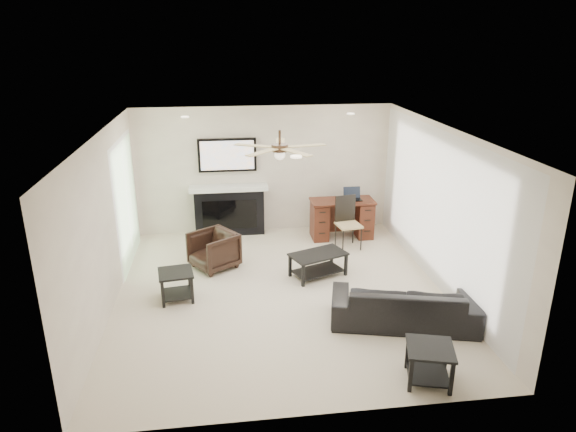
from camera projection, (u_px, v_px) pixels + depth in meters
name	position (u px, v px, depth m)	size (l,w,h in m)	color
room_shell	(293.00, 186.00, 7.49)	(5.50, 5.54, 2.52)	beige
sofa	(404.00, 304.00, 7.01)	(1.98, 0.77, 0.58)	black
armchair	(214.00, 250.00, 8.69)	(0.68, 0.70, 0.64)	black
coffee_table	(318.00, 265.00, 8.43)	(0.90, 0.50, 0.40)	black
end_table_near	(429.00, 364.00, 5.85)	(0.52, 0.52, 0.45)	black
end_table_left	(177.00, 285.00, 7.68)	(0.50, 0.50, 0.45)	black
fireplace_unit	(229.00, 188.00, 9.96)	(1.52, 0.34, 1.91)	black
desk	(342.00, 219.00, 10.00)	(1.22, 0.56, 0.76)	#3E1D0F
desk_chair	(349.00, 223.00, 9.45)	(0.42, 0.44, 0.97)	black
laptop	(353.00, 194.00, 9.84)	(0.33, 0.24, 0.23)	black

